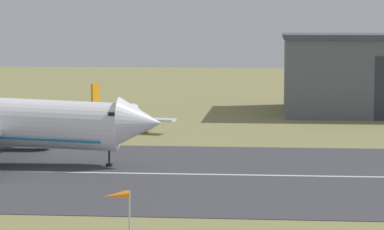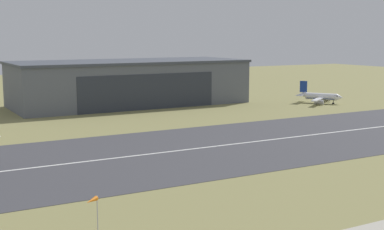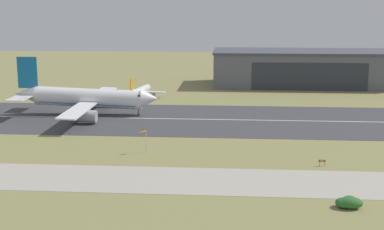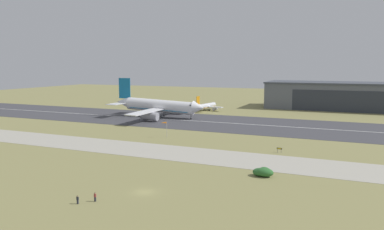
{
  "view_description": "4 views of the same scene",
  "coord_description": "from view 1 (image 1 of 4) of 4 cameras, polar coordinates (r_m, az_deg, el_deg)",
  "views": [
    {
      "loc": [
        -11.69,
        -12.89,
        18.63
      ],
      "look_at": [
        -18.08,
        56.62,
        11.41
      ],
      "focal_mm": 85.0,
      "sensor_mm": 36.0,
      "label": 1
    },
    {
      "loc": [
        -43.42,
        -5.16,
        24.94
      ],
      "look_at": [
        0.93,
        73.9,
        11.46
      ],
      "focal_mm": 50.0,
      "sensor_mm": 36.0,
      "label": 2
    },
    {
      "loc": [
        -1.48,
        -73.46,
        36.33
      ],
      "look_at": [
        -11.53,
        58.95,
        9.05
      ],
      "focal_mm": 50.0,
      "sensor_mm": 36.0,
      "label": 3
    },
    {
      "loc": [
        38.33,
        -64.86,
        26.13
      ],
      "look_at": [
        -18.74,
        69.23,
        6.68
      ],
      "focal_mm": 35.0,
      "sensor_mm": 36.0,
      "label": 4
    }
  ],
  "objects": [
    {
      "name": "runway_strip",
      "position": [
        111.11,
        11.24,
        -3.85
      ],
      "size": [
        369.79,
        49.21,
        0.06
      ],
      "primitive_type": "cube",
      "color": "#3D3D42",
      "rests_on": "ground_plane"
    },
    {
      "name": "runway_centreline",
      "position": [
        111.11,
        11.24,
        -3.83
      ],
      "size": [
        332.81,
        0.7,
        0.01
      ],
      "primitive_type": "cube",
      "color": "silver",
      "rests_on": "runway_strip"
    },
    {
      "name": "airplane_parked_west",
      "position": [
        152.56,
        -4.8,
        -0.12
      ],
      "size": [
        20.16,
        23.15,
        8.92
      ],
      "color": "silver",
      "rests_on": "ground_plane"
    },
    {
      "name": "windsock_pole",
      "position": [
        69.89,
        -4.7,
        -5.3
      ],
      "size": [
        2.01,
        1.74,
        5.71
      ],
      "color": "#B7B7BC",
      "rests_on": "ground_plane"
    }
  ]
}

